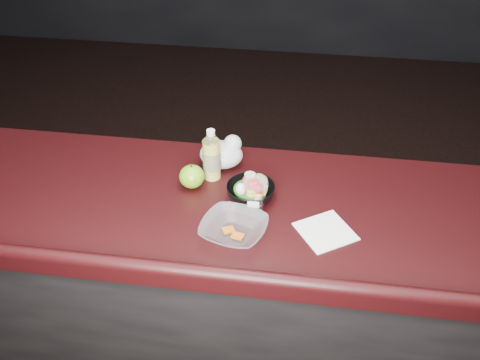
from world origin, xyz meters
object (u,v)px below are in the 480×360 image
(lemonade_bottle, at_px, (212,158))
(takeout_bowl, at_px, (234,229))
(fruit_cup, at_px, (255,192))
(snack_bowl, at_px, (250,191))
(green_apple, at_px, (192,176))

(lemonade_bottle, relative_size, takeout_bowl, 0.79)
(fruit_cup, height_order, takeout_bowl, fruit_cup)
(snack_bowl, bearing_deg, lemonade_bottle, 145.98)
(snack_bowl, distance_m, takeout_bowl, 0.20)
(fruit_cup, bearing_deg, lemonade_bottle, 139.56)
(lemonade_bottle, xyz_separation_m, green_apple, (-0.06, -0.07, -0.04))
(green_apple, xyz_separation_m, snack_bowl, (0.21, -0.04, -0.01))
(green_apple, height_order, snack_bowl, green_apple)
(lemonade_bottle, xyz_separation_m, takeout_bowl, (0.13, -0.30, -0.06))
(lemonade_bottle, distance_m, takeout_bowl, 0.33)
(green_apple, bearing_deg, fruit_cup, -19.48)
(fruit_cup, bearing_deg, takeout_bowl, -107.53)
(lemonade_bottle, bearing_deg, takeout_bowl, -67.33)
(takeout_bowl, bearing_deg, green_apple, 128.34)
(fruit_cup, distance_m, green_apple, 0.25)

